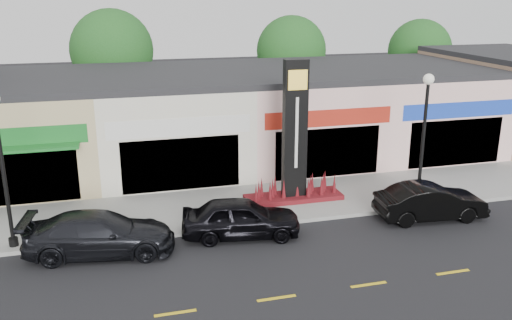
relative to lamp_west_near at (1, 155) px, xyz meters
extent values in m
plane|color=black|center=(8.00, -2.50, -3.48)|extent=(120.00, 120.00, 0.00)
cube|color=gray|center=(8.00, 1.85, -3.40)|extent=(52.00, 4.30, 0.15)
cube|color=gray|center=(8.00, -0.40, -3.40)|extent=(52.00, 0.20, 0.15)
cube|color=tan|center=(-0.50, 9.00, -1.23)|extent=(7.00, 10.00, 4.50)
cube|color=#262628|center=(-0.50, 9.00, 1.17)|extent=(7.00, 10.00, 0.30)
cube|color=black|center=(-0.50, 4.05, -2.08)|extent=(5.25, 0.10, 2.40)
cube|color=#186D24|center=(-0.50, 4.05, -0.38)|extent=(6.30, 0.12, 0.80)
cube|color=#186D24|center=(-0.50, 3.60, -0.78)|extent=(5.60, 0.90, 0.12)
cube|color=silver|center=(6.50, 9.00, -1.23)|extent=(7.00, 10.00, 4.50)
cube|color=#262628|center=(6.50, 9.00, 1.17)|extent=(7.00, 10.00, 0.30)
cube|color=black|center=(6.50, 4.05, -2.08)|extent=(5.25, 0.10, 2.40)
cube|color=silver|center=(6.50, 4.05, -0.38)|extent=(6.30, 0.12, 0.80)
cube|color=beige|center=(13.50, 9.00, -1.23)|extent=(7.00, 10.00, 4.50)
cube|color=#262628|center=(13.50, 9.00, 1.17)|extent=(7.00, 10.00, 0.30)
cube|color=black|center=(13.50, 4.05, -2.08)|extent=(5.25, 0.10, 2.40)
cube|color=#B12617|center=(13.50, 4.05, -0.38)|extent=(6.30, 0.12, 0.80)
cube|color=beige|center=(20.50, 9.00, -1.23)|extent=(7.00, 10.00, 4.50)
cube|color=#262628|center=(20.50, 9.00, 1.17)|extent=(7.00, 10.00, 0.30)
cube|color=black|center=(20.50, 4.05, -2.08)|extent=(5.25, 0.10, 2.40)
cube|color=blue|center=(20.50, 4.05, -0.38)|extent=(6.30, 0.12, 0.80)
cube|color=#8C6651|center=(27.50, 9.00, -0.98)|extent=(7.00, 10.00, 5.00)
cylinder|color=#382619|center=(4.00, 17.00, -1.90)|extent=(0.36, 0.36, 3.15)
sphere|color=#174A17|center=(4.00, 17.00, 1.75)|extent=(5.20, 5.20, 5.20)
cylinder|color=#382619|center=(16.00, 17.00, -1.99)|extent=(0.36, 0.36, 2.97)
sphere|color=#174A17|center=(16.00, 17.00, 1.42)|extent=(4.80, 4.80, 4.80)
cylinder|color=#382619|center=(26.00, 17.00, -2.08)|extent=(0.36, 0.36, 2.80)
sphere|color=#174A17|center=(26.00, 17.00, 1.16)|extent=(4.60, 4.60, 4.60)
cylinder|color=black|center=(0.00, 0.00, -3.18)|extent=(0.32, 0.32, 0.30)
cylinder|color=black|center=(0.00, 0.00, -0.68)|extent=(0.14, 0.14, 5.00)
cylinder|color=black|center=(16.00, 0.00, -3.18)|extent=(0.32, 0.32, 0.30)
cylinder|color=black|center=(16.00, 0.00, -0.68)|extent=(0.14, 0.14, 5.00)
sphere|color=silver|center=(16.00, 0.00, 1.92)|extent=(0.44, 0.44, 0.44)
cube|color=#530E1B|center=(11.00, 1.70, -3.23)|extent=(4.20, 1.30, 0.20)
cube|color=black|center=(11.00, 1.70, -0.33)|extent=(1.00, 0.40, 6.00)
cube|color=yellow|center=(11.00, 1.48, 1.87)|extent=(0.80, 0.05, 0.80)
cube|color=silver|center=(11.00, 1.48, -0.33)|extent=(0.12, 0.04, 3.00)
imported|color=black|center=(2.98, -1.11, -2.74)|extent=(2.77, 5.34, 1.48)
imported|color=black|center=(8.01, -1.02, -2.73)|extent=(2.42, 4.58, 1.49)
imported|color=black|center=(15.69, -1.41, -2.76)|extent=(1.90, 4.48, 1.44)
camera|label=1|loc=(3.71, -19.01, 5.18)|focal=38.00mm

